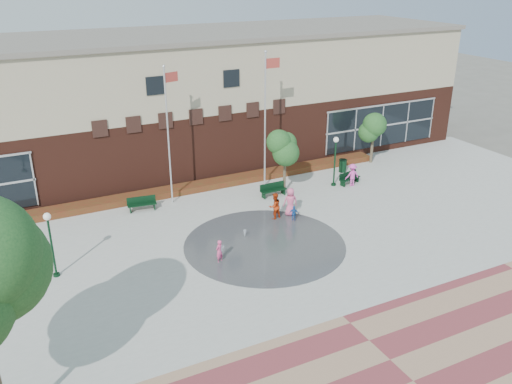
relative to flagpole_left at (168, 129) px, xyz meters
name	(u,v)px	position (x,y,z in m)	size (l,w,h in m)	color
ground	(294,272)	(2.50, -10.34, -4.64)	(120.00, 120.00, 0.00)	#666056
plaza_concrete	(256,237)	(2.50, -6.34, -4.64)	(46.00, 18.00, 0.01)	#A8A8A0
paver_band	(390,360)	(2.50, -17.34, -4.64)	(46.00, 6.00, 0.01)	brown
splash_pad	(265,245)	(2.50, -7.34, -4.64)	(8.40, 8.40, 0.01)	#383A3D
library_building	(171,100)	(2.50, 7.14, 0.00)	(44.40, 10.40, 9.20)	#4E241A
flower_bed	(204,189)	(2.50, 1.26, -4.64)	(26.00, 1.20, 0.40)	maroon
flagpole_left	(168,129)	(0.00, 0.00, 0.00)	(0.95, 0.34, 8.34)	silver
flagpole_right	(266,113)	(6.31, -0.12, 0.25)	(1.08, 0.18, 8.76)	silver
lamp_left	(50,238)	(-7.62, -5.72, -2.62)	(0.34, 0.34, 3.25)	black
lamp_right	(335,156)	(10.35, -2.10, -2.57)	(0.35, 0.35, 3.34)	black
bench_left	(142,207)	(-2.01, -0.34, -4.37)	(1.74, 0.69, 0.85)	black
bench_mid	(273,192)	(5.94, -1.91, -4.37)	(1.71, 0.52, 0.85)	black
bench_right	(349,180)	(11.45, -2.34, -4.38)	(1.68, 0.79, 0.81)	black
trash_can	(343,166)	(12.37, -0.25, -4.18)	(0.56, 0.56, 0.92)	black
tree_mid	(285,145)	(6.94, -1.54, -1.53)	(2.54, 2.54, 4.28)	#463A2A
tree_small_right	(374,126)	(15.39, 0.45, -1.83)	(2.26, 2.26, 3.86)	#463A2A
water_jet_a	(221,260)	(-0.15, -7.77, -4.64)	(0.37, 0.37, 0.72)	white
water_jet_b	(245,237)	(1.93, -6.15, -4.64)	(0.18, 0.18, 0.40)	white
child_splash	(219,251)	(-0.30, -7.93, -4.05)	(0.43, 0.28, 1.19)	#EB4884
adult_red	(275,206)	(4.45, -4.82, -3.86)	(0.77, 0.60, 1.58)	#B2300D
adult_pink	(290,202)	(5.50, -4.79, -3.81)	(0.82, 0.53, 1.68)	#E95C8A
child_blue	(294,214)	(5.30, -5.57, -4.18)	(0.54, 0.23, 0.92)	#1C52A2
person_bench	(352,175)	(11.39, -2.67, -3.88)	(0.98, 0.56, 1.52)	#E548B5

